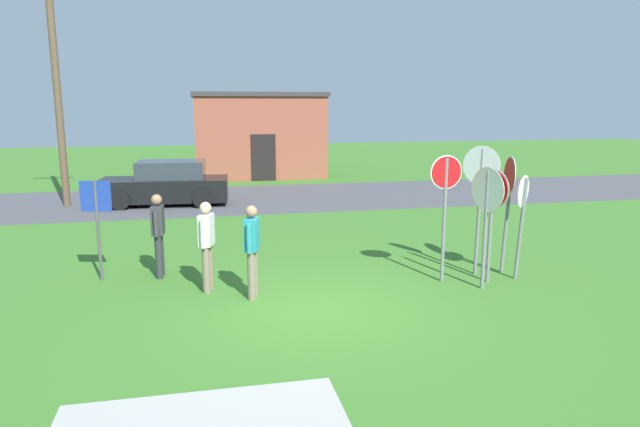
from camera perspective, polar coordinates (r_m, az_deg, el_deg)
The scene contains 15 objects.
ground_plane at distance 9.69m, azimuth -0.25°, elevation -9.70°, with size 80.00×80.00×0.00m, color #3D7528.
street_asphalt at distance 20.90m, azimuth -6.90°, elevation 1.55°, with size 60.00×6.40×0.01m, color #4C4C51.
building_background at distance 27.62m, azimuth -6.31°, elevation 8.01°, with size 6.19×4.48×3.96m.
utility_pole at distance 20.89m, azimuth -25.25°, elevation 12.42°, with size 1.80×0.24×8.24m.
parked_car_on_street at distance 20.16m, azimuth -15.35°, elevation 2.84°, with size 4.42×2.26×1.51m.
stop_sign_rear_right at distance 11.68m, azimuth 15.98°, elevation 2.61°, with size 0.50×0.65×2.63m.
stop_sign_rear_left at distance 10.78m, azimuth 16.57°, elevation 0.75°, with size 0.24×0.80×2.31m.
stop_sign_low_front at distance 11.97m, azimuth 18.58°, elevation 1.94°, with size 0.24×0.77×2.41m.
stop_sign_far_back at distance 11.02m, azimuth 12.60°, elevation 1.52°, with size 0.65×0.07×2.49m.
stop_sign_center_cluster at distance 11.25m, azimuth 17.03°, elevation 0.83°, with size 0.28×0.73×2.24m.
stop_sign_tallest at distance 11.63m, azimuth 19.83°, elevation 0.29°, with size 0.51×0.44×2.09m.
person_holding_notes at distance 10.05m, azimuth -6.92°, elevation -3.34°, with size 0.32×0.55×1.69m.
person_in_dark_shirt at distance 11.63m, azimuth -16.11°, elevation -1.71°, with size 0.25×0.57×1.69m.
person_in_teal at distance 10.53m, azimuth -11.43°, elevation -2.81°, with size 0.32×0.55×1.69m.
info_panel_leftmost at distance 11.70m, azimuth -21.74°, elevation 0.12°, with size 0.59×0.15×1.99m.
Camera 1 is at (-1.88, -8.87, 3.44)m, focal length 31.49 mm.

